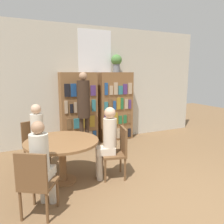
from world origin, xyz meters
The scene contains 13 objects.
ground_plane centered at (0.00, 0.00, 0.00)m, with size 16.00×16.00×0.00m, color brown.
wall_back centered at (0.00, 3.56, 1.51)m, with size 6.40×0.07×3.00m.
bookshelf_left centered at (-0.52, 3.36, 0.91)m, with size 0.92×0.34×1.83m.
bookshelf_right centered at (0.52, 3.36, 0.91)m, with size 0.92×0.34×1.83m.
flower_vase centered at (0.54, 3.37, 2.11)m, with size 0.28×0.28×0.46m.
reading_table centered at (-1.34, 1.54, 0.60)m, with size 1.21×1.21×0.72m.
chair_near_camera centered at (-1.84, 0.74, 0.50)m, with size 0.55×0.55×0.89m.
chair_left_side centered at (-1.69, 2.41, 0.50)m, with size 0.52×0.52×0.89m.
chair_far_side centered at (-0.42, 1.31, 0.50)m, with size 0.48×0.48×0.89m.
seated_reader_left centered at (-1.63, 2.24, 0.70)m, with size 0.34×0.38×1.25m.
seated_reader_right centered at (-0.60, 1.36, 0.70)m, with size 0.37×0.30×1.25m.
seated_reader_back centered at (-1.74, 0.90, 0.68)m, with size 0.37×0.40×1.23m.
librarian_standing centered at (-0.54, 2.86, 1.12)m, with size 0.29×0.56×1.83m.
Camera 1 is at (-2.03, -1.93, 1.82)m, focal length 35.00 mm.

